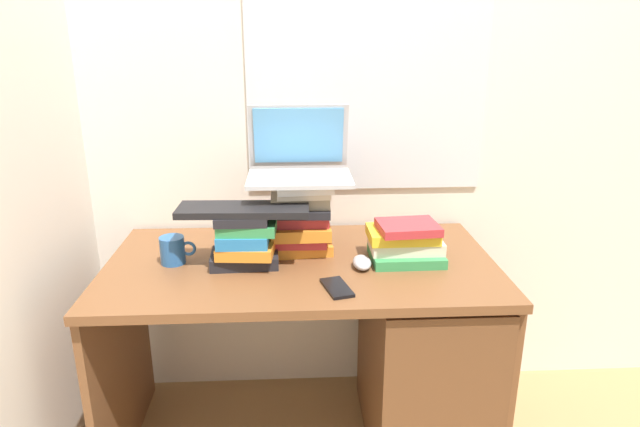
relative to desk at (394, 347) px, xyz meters
name	(u,v)px	position (x,y,z in m)	size (l,w,h in m)	color
wall_back	(298,77)	(-0.32, 0.42, 0.90)	(6.00, 0.06, 2.60)	silver
wall_left	(20,88)	(-1.16, 0.03, 0.90)	(0.05, 6.00, 2.60)	beige
desk	(394,347)	(0.00, 0.00, 0.00)	(1.30, 0.70, 0.72)	brown
book_stack_tall	(300,217)	(-0.33, 0.11, 0.46)	(0.23, 0.20, 0.26)	orange
book_stack_keyboard_riser	(245,239)	(-0.51, 0.01, 0.42)	(0.23, 0.18, 0.18)	black
book_stack_side	(405,242)	(0.03, 0.02, 0.39)	(0.25, 0.19, 0.14)	#338C4C
laptop	(300,160)	(-0.32, 0.16, 0.64)	(0.35, 0.29, 0.24)	#B7BABF
keyboard	(243,210)	(-0.51, 0.00, 0.52)	(0.42, 0.14, 0.02)	black
computer_mouse	(362,263)	(-0.13, -0.04, 0.35)	(0.06, 0.10, 0.04)	#A5A8AD
mug	(173,250)	(-0.75, 0.03, 0.37)	(0.12, 0.08, 0.09)	#265999
cell_phone	(337,288)	(-0.22, -0.19, 0.33)	(0.07, 0.14, 0.01)	black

